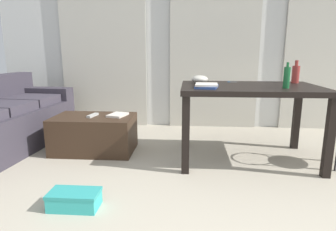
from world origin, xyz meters
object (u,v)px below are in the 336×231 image
book_stack (207,86)px  shoebox (74,200)px  craft_table (249,95)px  bowl (200,79)px  magazine (118,115)px  coffee_table (94,134)px  bottle_far (287,77)px  scissors (231,82)px  bottle_near (296,74)px  tv_remote_primary (93,115)px

book_stack → shoebox: size_ratio=0.80×
craft_table → shoebox: size_ratio=3.78×
bowl → magazine: size_ratio=0.77×
coffee_table → craft_table: size_ratio=0.65×
coffee_table → shoebox: size_ratio=2.45×
bottle_far → scissors: bottle_far is taller
bottle_far → bowl: 0.86m
craft_table → bowl: bowl is taller
craft_table → bottle_near: bearing=28.0°
bottle_near → scissors: bearing=176.7°
bottle_far → tv_remote_primary: 2.01m
scissors → shoebox: size_ratio=0.29×
bowl → tv_remote_primary: size_ratio=0.93×
coffee_table → craft_table: (1.65, -0.12, 0.47)m
book_stack → magazine: 1.09m
bottle_near → bottle_far: 0.52m
scissors → bowl: bearing=-157.5°
tv_remote_primary → bowl: bearing=14.6°
bottle_far → scissors: (-0.43, 0.50, -0.10)m
coffee_table → shoebox: (0.24, -1.20, -0.14)m
bottle_near → magazine: (-1.91, -0.11, -0.45)m
magazine → coffee_table: bearing=-156.1°
scissors → craft_table: bearing=-65.7°
scissors → tv_remote_primary: scissors is taller
scissors → tv_remote_primary: 1.56m
coffee_table → bottle_near: (2.17, 0.16, 0.67)m
magazine → shoebox: size_ratio=0.63×
tv_remote_primary → bottle_far: bearing=2.8°
bowl → magazine: (-0.90, -0.01, -0.40)m
book_stack → bottle_far: bearing=2.3°
coffee_table → book_stack: bearing=-15.6°
bowl → magazine: bearing=-179.3°
tv_remote_primary → magazine: 0.27m
bowl → tv_remote_primary: bearing=-177.1°
bowl → scissors: (0.35, 0.14, -0.04)m
tv_remote_primary → shoebox: bearing=-66.6°
craft_table → tv_remote_primary: craft_table is taller
bowl → coffee_table: bearing=-177.5°
bottle_far → shoebox: bearing=-152.4°
craft_table → coffee_table: bearing=175.7°
coffee_table → shoebox: bearing=-78.6°
book_stack → bottle_near: bearing=27.1°
tv_remote_primary → coffee_table: bearing=64.0°
scissors → bottle_far: bearing=-49.5°
coffee_table → book_stack: (1.21, -0.34, 0.59)m
bottle_far → tv_remote_primary: size_ratio=1.27×
bowl → magazine: 0.98m
shoebox → bowl: bearing=53.7°
scissors → tv_remote_primary: (-1.51, -0.20, -0.36)m
coffee_table → bowl: (1.16, 0.05, 0.61)m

